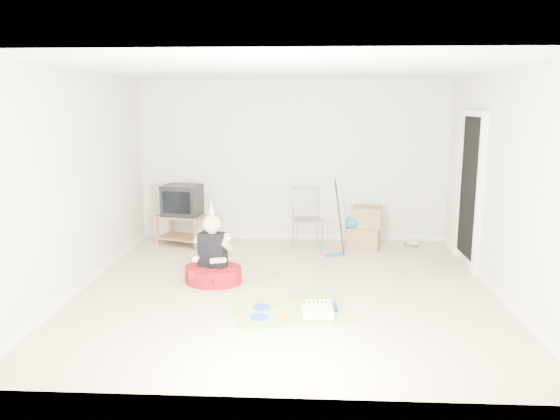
{
  "coord_description": "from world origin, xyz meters",
  "views": [
    {
      "loc": [
        0.25,
        -6.32,
        2.23
      ],
      "look_at": [
        -0.1,
        0.4,
        0.9
      ],
      "focal_mm": 35.0,
      "sensor_mm": 36.0,
      "label": 1
    }
  ],
  "objects_px": {
    "crt_tv": "(182,200)",
    "tv_stand": "(183,227)",
    "folding_chair": "(307,220)",
    "cardboard_boxes": "(364,229)",
    "seated_woman": "(213,265)",
    "birthday_cake": "(318,313)"
  },
  "relations": [
    {
      "from": "birthday_cake",
      "to": "seated_woman",
      "type": "bearing_deg",
      "value": 140.3
    },
    {
      "from": "crt_tv",
      "to": "cardboard_boxes",
      "type": "height_order",
      "value": "crt_tv"
    },
    {
      "from": "crt_tv",
      "to": "tv_stand",
      "type": "bearing_deg",
      "value": 9.74
    },
    {
      "from": "tv_stand",
      "to": "birthday_cake",
      "type": "xyz_separation_m",
      "value": [
        2.1,
        -2.92,
        -0.24
      ]
    },
    {
      "from": "crt_tv",
      "to": "cardboard_boxes",
      "type": "distance_m",
      "value": 2.88
    },
    {
      "from": "crt_tv",
      "to": "seated_woman",
      "type": "bearing_deg",
      "value": -56.77
    },
    {
      "from": "tv_stand",
      "to": "folding_chair",
      "type": "distance_m",
      "value": 1.99
    },
    {
      "from": "tv_stand",
      "to": "crt_tv",
      "type": "relative_size",
      "value": 1.57
    },
    {
      "from": "tv_stand",
      "to": "birthday_cake",
      "type": "height_order",
      "value": "tv_stand"
    },
    {
      "from": "folding_chair",
      "to": "birthday_cake",
      "type": "bearing_deg",
      "value": -87.34
    },
    {
      "from": "cardboard_boxes",
      "to": "folding_chair",
      "type": "bearing_deg",
      "value": -172.89
    },
    {
      "from": "tv_stand",
      "to": "folding_chair",
      "type": "height_order",
      "value": "folding_chair"
    },
    {
      "from": "seated_woman",
      "to": "birthday_cake",
      "type": "bearing_deg",
      "value": -39.7
    },
    {
      "from": "folding_chair",
      "to": "cardboard_boxes",
      "type": "relative_size",
      "value": 1.46
    },
    {
      "from": "tv_stand",
      "to": "folding_chair",
      "type": "relative_size",
      "value": 0.93
    },
    {
      "from": "tv_stand",
      "to": "folding_chair",
      "type": "xyz_separation_m",
      "value": [
        1.97,
        -0.19,
        0.18
      ]
    },
    {
      "from": "cardboard_boxes",
      "to": "tv_stand",
      "type": "bearing_deg",
      "value": 178.44
    },
    {
      "from": "crt_tv",
      "to": "folding_chair",
      "type": "relative_size",
      "value": 0.59
    },
    {
      "from": "folding_chair",
      "to": "birthday_cake",
      "type": "relative_size",
      "value": 2.8
    },
    {
      "from": "crt_tv",
      "to": "seated_woman",
      "type": "relative_size",
      "value": 0.53
    },
    {
      "from": "seated_woman",
      "to": "birthday_cake",
      "type": "relative_size",
      "value": 3.12
    },
    {
      "from": "crt_tv",
      "to": "cardboard_boxes",
      "type": "relative_size",
      "value": 0.86
    }
  ]
}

